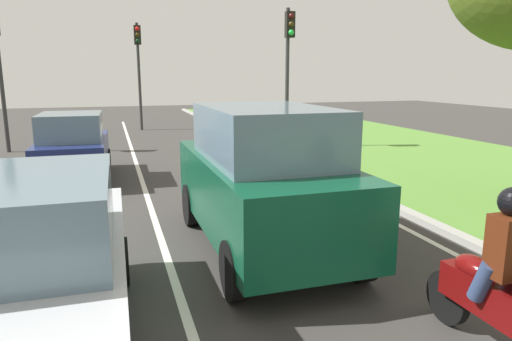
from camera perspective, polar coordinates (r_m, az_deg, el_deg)
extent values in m
plane|color=#383533|center=(12.70, -10.81, -0.90)|extent=(60.00, 60.00, 0.00)
cube|color=silver|center=(12.64, -13.96, -1.09)|extent=(0.12, 32.00, 0.01)
cube|color=silver|center=(13.57, 4.44, 0.11)|extent=(0.12, 32.00, 0.01)
cube|color=#548433|center=(16.03, 20.91, 1.27)|extent=(9.00, 48.00, 0.06)
cube|color=#9E9B93|center=(13.76, 6.37, 0.47)|extent=(0.24, 48.00, 0.12)
cube|color=#0C472D|center=(7.26, 0.76, -2.69)|extent=(1.92, 4.51, 1.10)
cube|color=slate|center=(6.94, 1.18, 4.63)|extent=(1.71, 2.71, 0.80)
cylinder|color=black|center=(8.64, -8.03, -4.22)|extent=(0.22, 0.76, 0.76)
cylinder|color=black|center=(9.08, 2.92, -3.32)|extent=(0.22, 0.76, 0.76)
cylinder|color=black|center=(5.81, -2.71, -12.23)|extent=(0.22, 0.76, 0.76)
cylinder|color=black|center=(6.45, 12.69, -10.02)|extent=(0.22, 0.76, 0.76)
cube|color=#B7BABF|center=(5.03, -26.06, -12.99)|extent=(1.81, 4.32, 0.84)
cube|color=slate|center=(4.68, -27.09, -4.86)|extent=(1.59, 2.12, 0.70)
cylinder|color=black|center=(6.46, -16.48, -10.77)|extent=(0.23, 0.64, 0.64)
cube|color=navy|center=(13.05, -21.55, 1.95)|extent=(1.73, 3.74, 0.80)
cube|color=slate|center=(12.71, -21.90, 5.06)|extent=(1.53, 1.94, 0.68)
cylinder|color=black|center=(14.44, -23.97, 1.02)|extent=(0.24, 0.61, 0.60)
cylinder|color=black|center=(14.31, -17.99, 1.38)|extent=(0.24, 0.61, 0.60)
cylinder|color=black|center=(12.00, -25.51, -1.13)|extent=(0.24, 0.61, 0.60)
cylinder|color=black|center=(11.84, -18.31, -0.73)|extent=(0.24, 0.61, 0.60)
cube|color=#590A0A|center=(5.20, 27.93, -14.30)|extent=(0.28, 1.40, 0.36)
ellipsoid|color=#590A0A|center=(5.33, 25.47, -10.81)|extent=(0.28, 0.50, 0.24)
cylinder|color=black|center=(5.77, 22.59, -14.27)|extent=(0.10, 0.60, 0.60)
cube|color=#4C1E0C|center=(4.94, 29.02, -8.21)|extent=(0.40, 0.26, 0.60)
cylinder|color=navy|center=(5.04, 26.21, -12.21)|extent=(0.16, 0.29, 0.45)
cylinder|color=navy|center=(5.27, 28.94, -11.43)|extent=(0.16, 0.29, 0.45)
cylinder|color=#2D2D2D|center=(17.40, 3.87, 11.11)|extent=(0.14, 0.14, 5.09)
cube|color=black|center=(17.30, 4.22, 17.55)|extent=(0.32, 0.24, 0.90)
sphere|color=#3F0F0F|center=(17.21, 4.40, 18.52)|extent=(0.20, 0.20, 0.20)
sphere|color=#382B0C|center=(17.18, 4.38, 17.59)|extent=(0.20, 0.20, 0.20)
sphere|color=green|center=(17.16, 4.37, 16.66)|extent=(0.20, 0.20, 0.20)
cylinder|color=#2D2D2D|center=(18.68, -29.00, 9.89)|extent=(0.14, 0.14, 5.19)
cylinder|color=#2D2D2D|center=(23.93, -14.24, 11.09)|extent=(0.14, 0.14, 5.19)
cube|color=black|center=(23.80, -14.46, 15.92)|extent=(0.32, 0.24, 0.90)
sphere|color=red|center=(23.69, -14.48, 16.62)|extent=(0.20, 0.20, 0.20)
sphere|color=#382B0C|center=(23.67, -14.44, 15.95)|extent=(0.20, 0.20, 0.20)
sphere|color=black|center=(23.65, -14.41, 15.27)|extent=(0.20, 0.20, 0.20)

